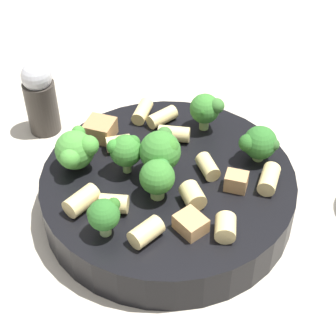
{
  "coord_description": "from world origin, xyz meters",
  "views": [
    {
      "loc": [
        -0.34,
        -0.12,
        0.38
      ],
      "look_at": [
        0.0,
        0.0,
        0.05
      ],
      "focal_mm": 60.0,
      "sensor_mm": 36.0,
      "label": 1
    }
  ],
  "objects": [
    {
      "name": "ground_plane",
      "position": [
        0.0,
        0.0,
        0.0
      ],
      "size": [
        2.0,
        2.0,
        0.0
      ],
      "primitive_type": "plane",
      "color": "#BCB29E"
    },
    {
      "name": "chicken_chunk_0",
      "position": [
        -0.05,
        -0.04,
        0.05
      ],
      "size": [
        0.03,
        0.03,
        0.01
      ],
      "primitive_type": "cube",
      "rotation": [
        0.0,
        0.0,
        1.04
      ],
      "color": "tan",
      "rests_on": "pasta_bowl"
    },
    {
      "name": "rigatoni_3",
      "position": [
        0.02,
        -0.03,
        0.05
      ],
      "size": [
        0.03,
        0.03,
        0.01
      ],
      "primitive_type": "cylinder",
      "rotation": [
        1.57,
        0.0,
        2.26
      ],
      "color": "#E0C67F",
      "rests_on": "pasta_bowl"
    },
    {
      "name": "rigatoni_10",
      "position": [
        -0.05,
        0.03,
        0.05
      ],
      "size": [
        0.02,
        0.03,
        0.02
      ],
      "primitive_type": "cylinder",
      "rotation": [
        1.57,
        0.0,
        0.25
      ],
      "color": "#E0C67F",
      "rests_on": "pasta_bowl"
    },
    {
      "name": "rigatoni_0",
      "position": [
        0.07,
        0.05,
        0.05
      ],
      "size": [
        0.03,
        0.02,
        0.01
      ],
      "primitive_type": "cylinder",
      "rotation": [
        1.57,
        0.0,
        1.64
      ],
      "color": "#E0C67F",
      "rests_on": "pasta_bowl"
    },
    {
      "name": "chicken_chunk_1",
      "position": [
        0.01,
        -0.06,
        0.05
      ],
      "size": [
        0.02,
        0.02,
        0.02
      ],
      "primitive_type": "cube",
      "rotation": [
        0.0,
        0.0,
        1.63
      ],
      "color": "tan",
      "rests_on": "pasta_bowl"
    },
    {
      "name": "broccoli_floret_5",
      "position": [
        0.05,
        -0.07,
        0.06
      ],
      "size": [
        0.03,
        0.04,
        0.03
      ],
      "color": "#84AD60",
      "rests_on": "pasta_bowl"
    },
    {
      "name": "rigatoni_2",
      "position": [
        -0.07,
        -0.01,
        0.05
      ],
      "size": [
        0.03,
        0.03,
        0.02
      ],
      "primitive_type": "cylinder",
      "rotation": [
        1.57,
        0.0,
        1.12
      ],
      "color": "#E0C67F",
      "rests_on": "pasta_bowl"
    },
    {
      "name": "broccoli_floret_3",
      "position": [
        -0.01,
        0.04,
        0.06
      ],
      "size": [
        0.03,
        0.03,
        0.04
      ],
      "color": "#84AD60",
      "rests_on": "pasta_bowl"
    },
    {
      "name": "broccoli_floret_2",
      "position": [
        -0.02,
        -0.0,
        0.06
      ],
      "size": [
        0.03,
        0.03,
        0.04
      ],
      "color": "#93B766",
      "rests_on": "pasta_bowl"
    },
    {
      "name": "rigatoni_5",
      "position": [
        -0.06,
        0.05,
        0.05
      ],
      "size": [
        0.03,
        0.03,
        0.02
      ],
      "primitive_type": "cylinder",
      "rotation": [
        1.57,
        0.0,
        1.22
      ],
      "color": "#E0C67F",
      "rests_on": "pasta_bowl"
    },
    {
      "name": "rigatoni_1",
      "position": [
        -0.05,
        -0.07,
        0.05
      ],
      "size": [
        0.02,
        0.02,
        0.02
      ],
      "primitive_type": "cylinder",
      "rotation": [
        1.57,
        0.0,
        1.81
      ],
      "color": "#E0C67F",
      "rests_on": "pasta_bowl"
    },
    {
      "name": "pasta_bowl",
      "position": [
        0.0,
        0.0,
        0.02
      ],
      "size": [
        0.23,
        0.23,
        0.04
      ],
      "color": "black",
      "rests_on": "ground_plane"
    },
    {
      "name": "broccoli_floret_6",
      "position": [
        -0.08,
        0.02,
        0.06
      ],
      "size": [
        0.03,
        0.03,
        0.03
      ],
      "color": "#9EC175",
      "rests_on": "pasta_bowl"
    },
    {
      "name": "broccoli_floret_0",
      "position": [
        0.08,
        -0.01,
        0.06
      ],
      "size": [
        0.03,
        0.03,
        0.04
      ],
      "color": "#93B766",
      "rests_on": "pasta_bowl"
    },
    {
      "name": "rigatoni_4",
      "position": [
        0.07,
        0.03,
        0.05
      ],
      "size": [
        0.03,
        0.03,
        0.01
      ],
      "primitive_type": "cylinder",
      "rotation": [
        1.57,
        0.0,
        1.04
      ],
      "color": "#E0C67F",
      "rests_on": "pasta_bowl"
    },
    {
      "name": "rigatoni_9",
      "position": [
        0.05,
        0.01,
        0.05
      ],
      "size": [
        0.02,
        0.03,
        0.01
      ],
      "primitive_type": "cylinder",
      "rotation": [
        1.57,
        0.0,
        0.2
      ],
      "color": "#E0C67F",
      "rests_on": "pasta_bowl"
    },
    {
      "name": "rigatoni_6",
      "position": [
        -0.02,
        -0.03,
        0.05
      ],
      "size": [
        0.03,
        0.03,
        0.02
      ],
      "primitive_type": "cylinder",
      "rotation": [
        1.57,
        0.0,
        2.27
      ],
      "color": "#E0C67F",
      "rests_on": "pasta_bowl"
    },
    {
      "name": "broccoli_floret_1",
      "position": [
        -0.02,
        0.08,
        0.06
      ],
      "size": [
        0.04,
        0.04,
        0.04
      ],
      "color": "#84AD60",
      "rests_on": "pasta_bowl"
    },
    {
      "name": "chicken_chunk_2",
      "position": [
        0.03,
        0.08,
        0.05
      ],
      "size": [
        0.03,
        0.03,
        0.02
      ],
      "primitive_type": "cube",
      "rotation": [
        0.0,
        0.0,
        1.59
      ],
      "color": "#A87A4C",
      "rests_on": "pasta_bowl"
    },
    {
      "name": "rigatoni_7",
      "position": [
        0.02,
        -0.09,
        0.05
      ],
      "size": [
        0.03,
        0.02,
        0.02
      ],
      "primitive_type": "cylinder",
      "rotation": [
        1.57,
        0.0,
        1.59
      ],
      "color": "#E0C67F",
      "rests_on": "pasta_bowl"
    },
    {
      "name": "rigatoni_8",
      "position": [
        0.02,
        0.06,
        0.05
      ],
      "size": [
        0.03,
        0.03,
        0.02
      ],
      "primitive_type": "cylinder",
      "rotation": [
        1.57,
        0.0,
        0.59
      ],
      "color": "#E0C67F",
      "rests_on": "pasta_bowl"
    },
    {
      "name": "broccoli_floret_4",
      "position": [
        0.0,
        0.01,
        0.07
      ],
      "size": [
        0.04,
        0.04,
        0.05
      ],
      "color": "#93B766",
      "rests_on": "pasta_bowl"
    },
    {
      "name": "pepper_shaker",
      "position": [
        0.07,
        0.17,
        0.04
      ],
      "size": [
        0.03,
        0.03,
        0.08
      ],
      "color": "#332D28",
      "rests_on": "ground_plane"
    }
  ]
}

